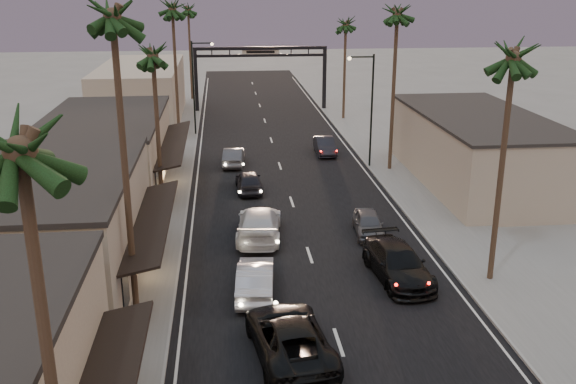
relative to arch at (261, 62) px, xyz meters
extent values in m
plane|color=slate|center=(0.00, -30.00, -5.53)|extent=(200.00, 200.00, 0.00)
cube|color=black|center=(0.00, -25.00, -5.53)|extent=(14.00, 120.00, 0.02)
cube|color=slate|center=(-9.50, -18.00, -5.47)|extent=(5.00, 92.00, 0.12)
cube|color=slate|center=(9.50, -18.00, -5.47)|extent=(5.00, 92.00, 0.12)
cube|color=#A49A83|center=(-13.00, -44.00, -2.78)|extent=(8.00, 14.00, 5.50)
cube|color=tan|center=(-13.00, -28.00, -3.03)|extent=(8.00, 16.00, 5.00)
cube|color=#A49A83|center=(-13.00, -5.00, -2.53)|extent=(8.00, 20.00, 6.00)
cube|color=#A49A83|center=(14.00, -30.00, -3.03)|extent=(8.00, 18.00, 5.00)
cube|color=black|center=(-7.40, 0.00, -2.03)|extent=(0.40, 0.40, 7.00)
cube|color=black|center=(7.40, 0.00, -2.03)|extent=(0.40, 0.40, 7.00)
cube|color=black|center=(0.00, 0.00, 1.57)|extent=(15.20, 0.35, 0.35)
cube|color=black|center=(0.00, 0.00, 0.77)|extent=(15.20, 0.30, 0.30)
cube|color=beige|center=(0.00, -0.02, 1.17)|extent=(4.20, 0.12, 1.00)
cylinder|color=black|center=(7.20, -25.00, -1.03)|extent=(0.16, 0.16, 9.00)
cylinder|color=black|center=(6.20, -25.00, 3.27)|extent=(2.00, 0.12, 0.12)
sphere|color=#FFD899|center=(5.30, -25.00, 3.17)|extent=(0.30, 0.30, 0.30)
cylinder|color=black|center=(-7.20, -12.00, -1.03)|extent=(0.16, 0.16, 9.00)
cylinder|color=black|center=(-6.20, -12.00, 3.27)|extent=(2.00, 0.12, 0.12)
sphere|color=#FFD899|center=(-5.30, -12.00, 3.17)|extent=(0.30, 0.30, 0.30)
sphere|color=black|center=(-8.60, -61.00, 6.07)|extent=(3.20, 3.20, 3.20)
cylinder|color=#38281C|center=(-8.60, -48.00, 0.97)|extent=(0.28, 0.28, 13.00)
sphere|color=black|center=(-8.60, -48.00, 8.07)|extent=(3.20, 3.20, 3.20)
cylinder|color=#38281C|center=(-8.60, -34.00, -0.53)|extent=(0.28, 0.28, 10.00)
sphere|color=black|center=(-8.60, -34.00, 5.07)|extent=(3.20, 3.20, 3.20)
cylinder|color=#38281C|center=(-8.60, -15.00, 0.47)|extent=(0.28, 0.28, 12.00)
sphere|color=black|center=(-8.60, -15.00, 7.07)|extent=(3.20, 3.20, 3.20)
cylinder|color=#38281C|center=(8.60, -46.00, -0.03)|extent=(0.28, 0.28, 11.00)
sphere|color=black|center=(8.60, -46.00, 6.07)|extent=(3.20, 3.20, 3.20)
cylinder|color=#38281C|center=(8.60, -26.00, 0.47)|extent=(0.28, 0.28, 12.00)
sphere|color=black|center=(8.60, -26.00, 7.07)|extent=(3.20, 3.20, 3.20)
cylinder|color=#38281C|center=(8.60, -6.00, -0.53)|extent=(0.28, 0.28, 10.00)
sphere|color=black|center=(8.60, -6.00, 5.07)|extent=(3.20, 3.20, 3.20)
cylinder|color=#38281C|center=(-8.30, 8.00, -0.03)|extent=(0.28, 0.28, 11.00)
sphere|color=black|center=(-8.30, 8.00, 6.07)|extent=(3.20, 3.20, 3.20)
imported|color=black|center=(-2.14, -51.78, -4.68)|extent=(3.62, 6.48, 1.71)
imported|color=#ACADB2|center=(-3.20, -46.28, -4.73)|extent=(2.11, 4.99, 1.60)
imported|color=silver|center=(-2.60, -39.19, -4.65)|extent=(3.08, 6.33, 1.77)
imported|color=black|center=(-2.80, -30.31, -4.79)|extent=(1.94, 4.44, 1.49)
imported|color=#444448|center=(-3.73, -23.34, -4.80)|extent=(1.93, 4.55, 1.46)
imported|color=black|center=(4.01, -45.36, -4.68)|extent=(2.94, 6.07, 1.70)
imported|color=#444549|center=(3.86, -39.35, -4.85)|extent=(1.98, 4.16, 1.37)
imported|color=black|center=(4.23, -20.56, -4.81)|extent=(1.57, 4.43, 1.46)
camera|label=1|loc=(-4.50, -74.05, 8.75)|focal=40.00mm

